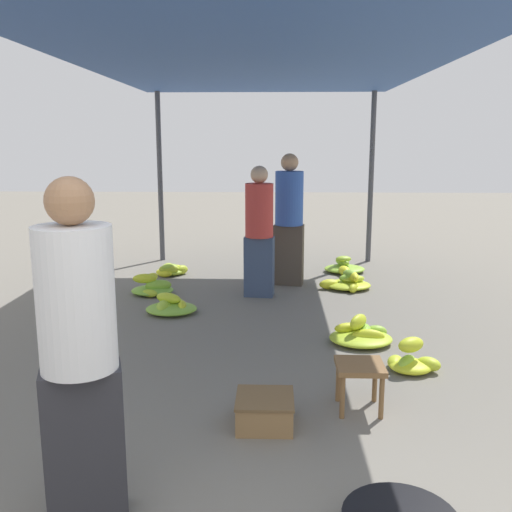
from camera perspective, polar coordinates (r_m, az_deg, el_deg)
The scene contains 15 objects.
canopy_post_back_left at distance 9.31m, azimuth -9.57°, elevation 7.70°, with size 0.08×0.08×2.67m, color #4C4C51.
canopy_post_back_right at distance 9.25m, azimuth 11.44°, elevation 7.61°, with size 0.08×0.08×2.67m, color #4C4C51.
canopy_tarp at distance 5.68m, azimuth 0.28°, elevation 19.30°, with size 3.76×7.37×0.04m, color #33569E.
vendor_foreground at distance 2.95m, azimuth -17.28°, elevation -8.95°, with size 0.47×0.47×1.76m.
stool at distance 4.23m, azimuth 10.34°, elevation -11.36°, with size 0.34×0.34×0.35m.
banana_pile_left_0 at distance 6.57m, azimuth -8.48°, elevation -5.03°, with size 0.58×0.63×0.21m.
banana_pile_left_1 at distance 7.37m, azimuth -10.33°, elevation -3.08°, with size 0.53×0.50×0.27m.
banana_pile_left_2 at distance 8.34m, azimuth -8.54°, elevation -1.41°, with size 0.50×0.42×0.19m.
banana_pile_right_0 at distance 8.53m, azimuth 8.81°, elevation -1.18°, with size 0.60×0.65×0.24m.
banana_pile_right_1 at distance 5.64m, azimuth 10.54°, elevation -7.79°, with size 0.60×0.53×0.28m.
banana_pile_right_2 at distance 7.61m, azimuth 9.16°, elevation -2.60°, with size 0.70×0.59×0.25m.
banana_pile_right_3 at distance 5.06m, azimuth 15.22°, elevation -10.11°, with size 0.48×0.37×0.30m.
crate_near at distance 4.03m, azimuth 0.88°, elevation -15.22°, with size 0.39×0.39×0.21m.
shopper_walking_mid at distance 7.02m, azimuth 0.33°, elevation 2.65°, with size 0.39×0.39×1.62m.
shopper_walking_far at distance 7.62m, azimuth 3.32°, elevation 3.85°, with size 0.43×0.43×1.76m.
Camera 1 is at (0.16, -1.85, 1.91)m, focal length 40.00 mm.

